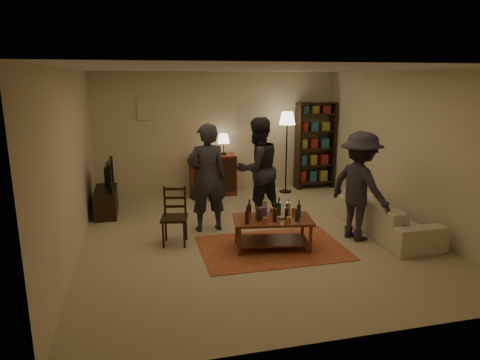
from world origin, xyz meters
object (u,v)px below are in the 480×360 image
object	(u,v)px
dresser	(213,174)
floor_lamp	(287,124)
person_left	(207,178)
person_right	(257,169)
sofa	(386,216)
person_by_sofa	(360,186)
bookshelf	(315,145)
tv_stand	(106,195)
coffee_table	(272,222)
dining_chair	(175,214)

from	to	relation	value
dresser	floor_lamp	xyz separation A→B (m)	(1.65, -0.19, 1.09)
person_left	person_right	size ratio (longest dim) A/B	0.98
sofa	person_by_sofa	distance (m)	0.83
bookshelf	person_right	world-z (taller)	bookshelf
tv_stand	floor_lamp	xyz separation A→B (m)	(3.90, 0.73, 1.18)
sofa	person_right	size ratio (longest dim) A/B	1.11
person_by_sofa	person_left	bearing A→B (deg)	48.03
person_left	bookshelf	bearing A→B (deg)	-145.62
coffee_table	sofa	bearing A→B (deg)	4.85
coffee_table	dresser	distance (m)	3.31
dresser	sofa	world-z (taller)	dresser
floor_lamp	person_right	world-z (taller)	person_right
coffee_table	dresser	size ratio (longest dim) A/B	0.93
tv_stand	person_right	xyz separation A→B (m)	(2.75, -0.89, 0.56)
floor_lamp	sofa	distance (m)	3.27
tv_stand	floor_lamp	distance (m)	4.14
coffee_table	dining_chair	size ratio (longest dim) A/B	1.37
sofa	person_by_sofa	size ratio (longest dim) A/B	1.18
person_left	person_by_sofa	size ratio (longest dim) A/B	1.05
dining_chair	person_left	xyz separation A→B (m)	(0.60, 0.47, 0.44)
dining_chair	person_right	bearing A→B (deg)	40.42
person_right	person_by_sofa	size ratio (longest dim) A/B	1.07
floor_lamp	person_by_sofa	xyz separation A→B (m)	(0.15, -3.03, -0.69)
bookshelf	floor_lamp	bearing A→B (deg)	-162.36
person_right	coffee_table	bearing A→B (deg)	62.27
dining_chair	tv_stand	bearing A→B (deg)	133.90
sofa	person_left	bearing A→B (deg)	73.09
floor_lamp	coffee_table	bearing A→B (deg)	-113.11
person_right	person_left	bearing A→B (deg)	2.31
dining_chair	person_by_sofa	world-z (taller)	person_by_sofa
person_left	dresser	bearing A→B (deg)	-106.34
coffee_table	floor_lamp	distance (m)	3.56
coffee_table	tv_stand	distance (m)	3.50
coffee_table	dining_chair	distance (m)	1.54
person_left	floor_lamp	bearing A→B (deg)	-140.02
dining_chair	floor_lamp	size ratio (longest dim) A/B	0.50
tv_stand	person_left	size ratio (longest dim) A/B	0.57
dresser	tv_stand	bearing A→B (deg)	-157.93
dining_chair	person_by_sofa	size ratio (longest dim) A/B	0.53
sofa	dresser	bearing A→B (deg)	37.54
floor_lamp	dresser	bearing A→B (deg)	173.58
dining_chair	person_left	distance (m)	0.88
floor_lamp	person_left	distance (m)	3.04
dining_chair	person_right	distance (m)	1.90
floor_lamp	person_left	size ratio (longest dim) A/B	0.99
sofa	person_right	world-z (taller)	person_right
tv_stand	person_by_sofa	world-z (taller)	person_by_sofa
bookshelf	person_left	distance (m)	3.74
person_by_sofa	person_right	bearing A→B (deg)	23.72
sofa	person_right	bearing A→B (deg)	55.30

